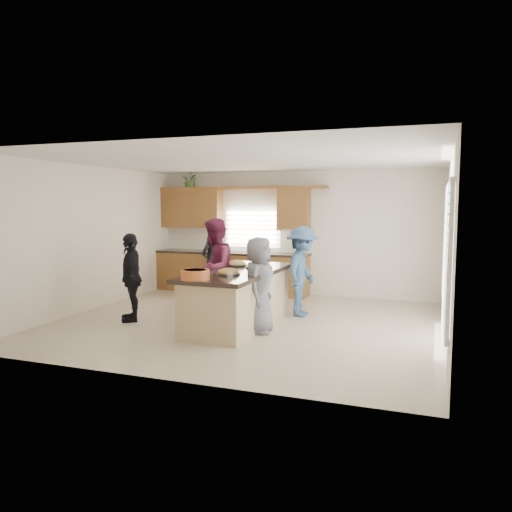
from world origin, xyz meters
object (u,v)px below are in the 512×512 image
at_px(salad_bowl, 195,274).
at_px(woman_right_back, 302,271).
at_px(woman_left_back, 213,261).
at_px(woman_right_front, 259,285).
at_px(woman_left_mid, 214,269).
at_px(woman_left_front, 131,277).
at_px(island, 238,299).

distance_m(salad_bowl, woman_right_back, 2.50).
xyz_separation_m(salad_bowl, woman_left_back, (-1.13, 3.04, -0.19)).
bearing_deg(woman_left_back, salad_bowl, 33.00).
distance_m(salad_bowl, woman_right_front, 1.13).
bearing_deg(woman_right_back, woman_left_back, 71.01).
relative_size(woman_left_mid, woman_left_front, 1.16).
bearing_deg(woman_left_front, woman_left_back, 131.57).
relative_size(woman_left_front, woman_right_back, 0.94).
xyz_separation_m(salad_bowl, woman_left_front, (-1.69, 0.84, -0.25)).
bearing_deg(woman_right_back, island, 143.64).
bearing_deg(salad_bowl, woman_right_front, 50.92).
relative_size(island, woman_left_front, 1.74).
height_order(woman_left_mid, woman_right_back, woman_left_mid).
bearing_deg(salad_bowl, island, 79.43).
height_order(woman_left_front, woman_right_front, woman_left_front).
distance_m(woman_left_back, woman_right_front, 2.85).
distance_m(woman_left_back, woman_left_front, 2.27).
distance_m(island, woman_right_back, 1.43).
bearing_deg(woman_left_mid, woman_left_front, -71.06).
height_order(island, woman_left_back, woman_left_back).
bearing_deg(woman_left_front, woman_right_front, 56.09).
height_order(salad_bowl, woman_left_mid, woman_left_mid).
distance_m(island, woman_left_mid, 0.84).
bearing_deg(woman_left_back, woman_left_front, -1.60).
xyz_separation_m(island, woman_left_back, (-1.34, 1.88, 0.39)).
xyz_separation_m(island, woman_left_mid, (-0.60, 0.36, 0.45)).
distance_m(island, woman_left_back, 2.34).
bearing_deg(woman_left_mid, woman_left_back, -162.60).
bearing_deg(island, woman_left_front, -169.58).
relative_size(woman_left_back, woman_right_front, 1.09).
bearing_deg(woman_right_front, island, 52.29).
xyz_separation_m(woman_left_mid, woman_right_front, (1.08, -0.66, -0.13)).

